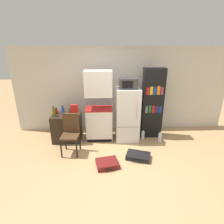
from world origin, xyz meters
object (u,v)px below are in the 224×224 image
Objects in this scene: kitchen_hutch at (99,109)px; chair at (71,130)px; refrigerator at (127,114)px; bottle_blue_soda at (63,111)px; microwave at (128,83)px; bowl at (67,116)px; suitcase_large_flat at (138,156)px; water_bottle_front at (160,137)px; water_bottle_middle at (143,135)px; side_table at (67,127)px; cereal_box at (74,110)px; suitcase_small_flat at (107,164)px; bookshelf at (152,104)px; bottle_ketchup_red at (56,111)px; bottle_olive_oil at (54,112)px; bottle_amber_beer at (70,111)px.

kitchen_hutch is 1.01m from chair.
refrigerator reaches higher than bottle_blue_soda.
bowl is at bearing -173.78° from microwave.
water_bottle_front reaches higher than suitcase_large_flat.
chair is (-0.67, -0.68, -0.31)m from kitchen_hutch.
side_table is at bearing 177.51° from water_bottle_middle.
water_bottle_front is at bearing 13.28° from chair.
bottle_blue_soda is at bearing 118.79° from chair.
suitcase_small_flat is at bearing -54.39° from cereal_box.
refrigerator is 8.46× the size of bowl.
bowl is (-1.61, -0.18, -0.82)m from microwave.
suitcase_small_flat is at bearing -47.73° from bottle_blue_soda.
water_bottle_middle is at bearing -137.66° from bookshelf.
refrigerator is 1.94m from bottle_ketchup_red.
bookshelf is 2.47m from bottle_blue_soda.
bottle_olive_oil reaches higher than suitcase_small_flat.
bottle_olive_oil is at bearing 138.46° from chair.
microwave is 0.96m from bookshelf.
side_table is 0.51× the size of refrigerator.
suitcase_small_flat is 1.61× the size of water_bottle_front.
bottle_blue_soda is 2.31m from suitcase_large_flat.
microwave is at bearing 3.08° from cereal_box.
side_table is 0.38× the size of bookshelf.
kitchen_hutch reaches higher than chair.
side_table is 2.74× the size of bottle_olive_oil.
bottle_blue_soda is 0.25m from bottle_olive_oil.
microwave is at bearing -167.06° from bookshelf.
kitchen_hutch is 6.38× the size of cereal_box.
side_table reaches higher than suitcase_small_flat.
bookshelf reaches higher than water_bottle_front.
suitcase_small_flat is 1.75× the size of water_bottle_middle.
bottle_ketchup_red is 0.72× the size of bottle_blue_soda.
chair is 1.72m from suitcase_large_flat.
suitcase_small_flat is (-0.73, -0.26, 0.00)m from suitcase_large_flat.
bottle_ketchup_red is 0.59× the size of cereal_box.
bottle_ketchup_red is 0.19m from bottle_blue_soda.
kitchen_hutch is 1.50m from bookshelf.
chair is 2.95× the size of water_bottle_front.
bookshelf is 5.90× the size of water_bottle_front.
bottle_blue_soda reaches higher than side_table.
bowl is 0.58× the size of cereal_box.
bottle_amber_beer is 0.50× the size of water_bottle_middle.
water_bottle_middle is (1.90, 0.54, -0.45)m from chair.
kitchen_hutch reaches higher than bottle_blue_soda.
cereal_box is 0.48× the size of suitcase_large_flat.
refrigerator is 1.43m from cereal_box.
microwave reaches higher than water_bottle_front.
refrigerator is at bearing -1.37° from bottle_blue_soda.
side_table is at bearing -177.06° from kitchen_hutch.
side_table is at bearing 106.39° from bowl.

